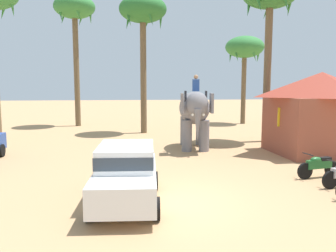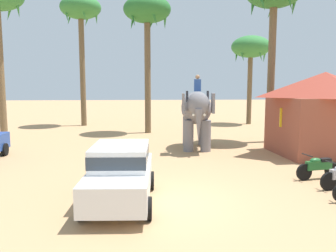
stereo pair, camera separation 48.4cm
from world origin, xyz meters
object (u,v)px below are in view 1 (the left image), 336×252
motorcycle_fourth_in_row (319,166)px  palm_tree_leaning_seaward (245,49)px  elephant_with_mahout (195,111)px  signboard_yellow (288,120)px  car_sedan_foreground (126,172)px  palm_tree_near_hut (143,14)px  palm_tree_left_of_road (75,12)px  roadside_hut (320,111)px

motorcycle_fourth_in_row → palm_tree_leaning_seaward: palm_tree_leaning_seaward is taller
elephant_with_mahout → signboard_yellow: size_ratio=1.64×
car_sedan_foreground → palm_tree_near_hut: size_ratio=0.45×
palm_tree_left_of_road → roadside_hut: bearing=-42.0°
car_sedan_foreground → palm_tree_near_hut: bearing=86.5°
palm_tree_near_hut → signboard_yellow: palm_tree_near_hut is taller
car_sedan_foreground → signboard_yellow: 9.75m
palm_tree_leaning_seaward → roadside_hut: bearing=-90.4°
car_sedan_foreground → palm_tree_left_of_road: 20.76m
elephant_with_mahout → motorcycle_fourth_in_row: (3.58, -6.07, -1.53)m
palm_tree_near_hut → signboard_yellow: (6.70, -8.13, -6.36)m
palm_tree_near_hut → palm_tree_left_of_road: size_ratio=0.90×
palm_tree_near_hut → signboard_yellow: 12.30m
signboard_yellow → car_sedan_foreground: bearing=-141.2°
car_sedan_foreground → motorcycle_fourth_in_row: (6.98, 2.03, -0.46)m
elephant_with_mahout → signboard_yellow: bearing=-25.7°
car_sedan_foreground → roadside_hut: bearing=34.2°
elephant_with_mahout → palm_tree_left_of_road: size_ratio=0.39×
palm_tree_left_of_road → signboard_yellow: bearing=-46.6°
car_sedan_foreground → signboard_yellow: (7.58, 6.09, 0.76)m
car_sedan_foreground → palm_tree_left_of_road: (-4.32, 18.66, 8.01)m
palm_tree_near_hut → palm_tree_left_of_road: palm_tree_left_of_road is taller
palm_tree_leaning_seaward → roadside_hut: (-0.09, -12.53, -4.12)m
motorcycle_fourth_in_row → signboard_yellow: signboard_yellow is taller
motorcycle_fourth_in_row → palm_tree_left_of_road: (-11.30, 16.63, 8.47)m
motorcycle_fourth_in_row → roadside_hut: roadside_hut is taller
signboard_yellow → elephant_with_mahout: bearing=154.3°
elephant_with_mahout → motorcycle_fourth_in_row: elephant_with_mahout is taller
palm_tree_near_hut → palm_tree_left_of_road: bearing=139.5°
elephant_with_mahout → palm_tree_near_hut: 8.97m
car_sedan_foreground → elephant_with_mahout: 8.85m
motorcycle_fourth_in_row → palm_tree_left_of_road: palm_tree_left_of_road is taller
elephant_with_mahout → palm_tree_left_of_road: palm_tree_left_of_road is taller
car_sedan_foreground → elephant_with_mahout: size_ratio=1.06×
palm_tree_near_hut → palm_tree_leaning_seaward: (8.56, 4.68, -1.81)m
elephant_with_mahout → signboard_yellow: elephant_with_mahout is taller
elephant_with_mahout → palm_tree_leaning_seaward: size_ratio=0.54×
car_sedan_foreground → motorcycle_fourth_in_row: size_ratio=2.34×
motorcycle_fourth_in_row → palm_tree_near_hut: palm_tree_near_hut is taller
car_sedan_foreground → motorcycle_fourth_in_row: 7.28m
palm_tree_near_hut → roadside_hut: bearing=-42.9°
palm_tree_near_hut → roadside_hut: (8.47, -7.86, -5.93)m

